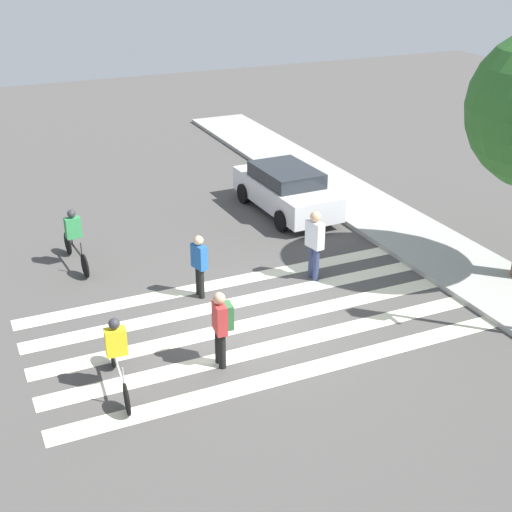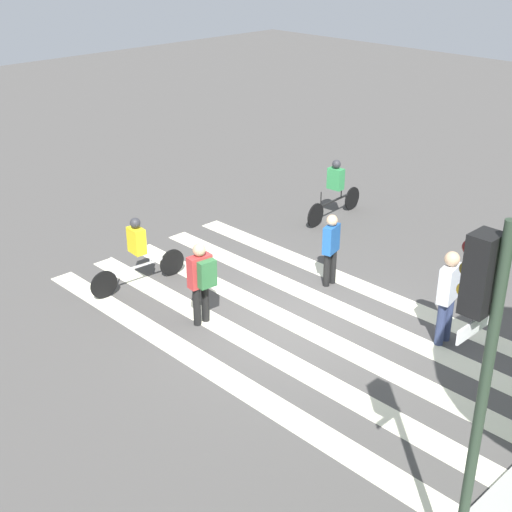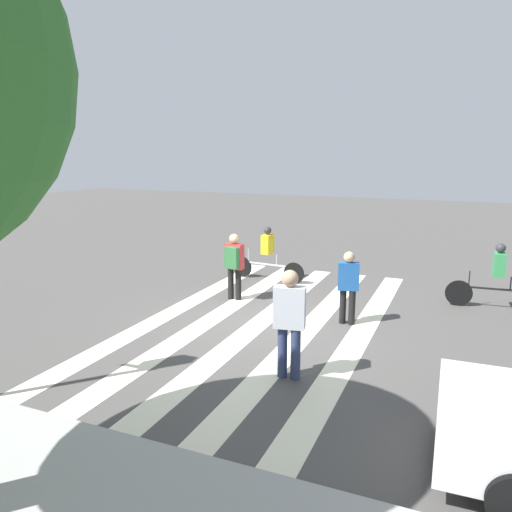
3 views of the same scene
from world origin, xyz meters
The scene contains 8 objects.
ground_plane centered at (0.00, 0.00, 0.00)m, with size 60.00×60.00×0.00m, color #4C4947.
sidewalk_curb centered at (0.00, 6.25, 0.07)m, with size 36.00×2.50×0.14m.
crosswalk_stripes centered at (0.00, 0.00, 0.00)m, with size 4.84×10.00×0.01m.
pedestrian_adult_tall_backpack centered at (1.26, -1.23, 0.98)m, with size 0.48×0.41×1.68m.
pedestrian_adult_yellow_jacket centered at (-1.47, 2.39, 1.04)m, with size 0.54×0.32×1.84m.
pedestrian_child_with_backpack centered at (-1.76, -0.60, 0.90)m, with size 0.48×0.30×1.60m.
cyclist_far_lane centered at (1.21, -3.37, 0.86)m, with size 2.27×0.42×1.57m.
cyclist_mid_street centered at (-4.77, -2.99, 0.86)m, with size 2.26×0.42×1.59m.
Camera 3 is at (-3.99, 9.67, 3.70)m, focal length 35.00 mm.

